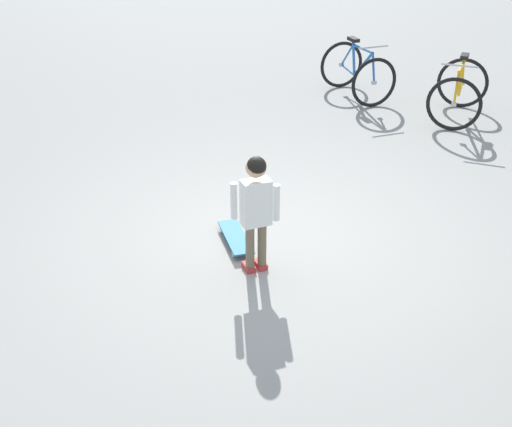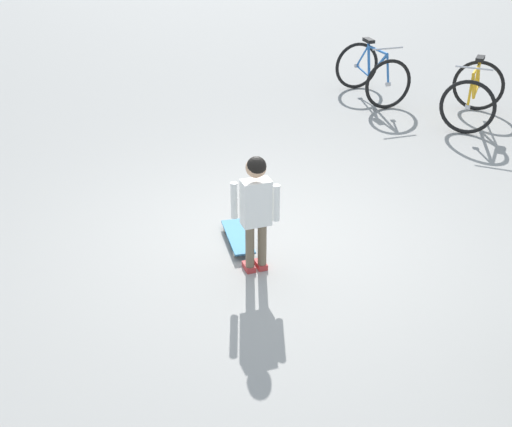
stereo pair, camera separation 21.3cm
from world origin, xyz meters
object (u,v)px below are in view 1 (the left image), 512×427
at_px(child_person, 256,202).
at_px(skateboard, 236,237).
at_px(bicycle_mid, 459,91).
at_px(bicycle_near, 357,72).

xyz_separation_m(child_person, skateboard, (-0.49, 0.10, -0.60)).
relative_size(skateboard, bicycle_mid, 0.53).
bearing_deg(bicycle_mid, skateboard, -74.19).
height_order(skateboard, bicycle_mid, bicycle_mid).
relative_size(child_person, bicycle_mid, 0.83).
bearing_deg(skateboard, bicycle_near, 125.32).
xyz_separation_m(child_person, bicycle_mid, (-1.72, 4.44, -0.28)).
xyz_separation_m(skateboard, bicycle_near, (-2.72, 3.84, 0.32)).
bearing_deg(bicycle_mid, bicycle_near, -161.57).
xyz_separation_m(child_person, bicycle_near, (-3.21, 3.94, -0.28)).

